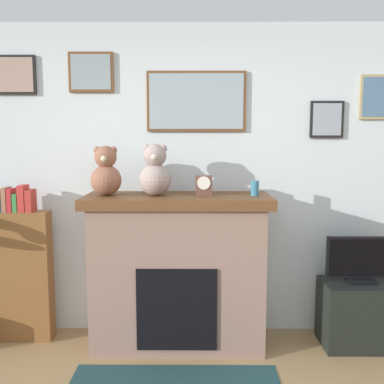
# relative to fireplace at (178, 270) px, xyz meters

# --- Properties ---
(back_wall) EXTENTS (5.20, 0.15, 2.60)m
(back_wall) POSITION_rel_fireplace_xyz_m (-0.03, 0.34, 0.69)
(back_wall) COLOR silver
(back_wall) RESTS_ON ground_plane
(fireplace) EXTENTS (1.46, 0.61, 1.22)m
(fireplace) POSITION_rel_fireplace_xyz_m (0.00, 0.00, 0.00)
(fireplace) COLOR #8B6B5F
(fireplace) RESTS_ON ground_plane
(bookshelf) EXTENTS (0.43, 0.16, 1.29)m
(bookshelf) POSITION_rel_fireplace_xyz_m (-1.27, 0.08, -0.03)
(bookshelf) COLOR brown
(bookshelf) RESTS_ON ground_plane
(tv_stand) EXTENTS (0.59, 0.40, 0.52)m
(tv_stand) POSITION_rel_fireplace_xyz_m (1.45, -0.02, -0.35)
(tv_stand) COLOR black
(tv_stand) RESTS_ON ground_plane
(television) EXTENTS (0.56, 0.14, 0.38)m
(television) POSITION_rel_fireplace_xyz_m (1.45, -0.02, 0.09)
(television) COLOR black
(television) RESTS_ON tv_stand
(candle_jar) EXTENTS (0.06, 0.06, 0.12)m
(candle_jar) POSITION_rel_fireplace_xyz_m (0.60, -0.02, 0.66)
(candle_jar) COLOR teal
(candle_jar) RESTS_ON fireplace
(mantel_clock) EXTENTS (0.13, 0.09, 0.16)m
(mantel_clock) POSITION_rel_fireplace_xyz_m (0.20, -0.02, 0.68)
(mantel_clock) COLOR brown
(mantel_clock) RESTS_ON fireplace
(teddy_bear_brown) EXTENTS (0.24, 0.24, 0.39)m
(teddy_bear_brown) POSITION_rel_fireplace_xyz_m (-0.56, -0.02, 0.78)
(teddy_bear_brown) COLOR #8D5943
(teddy_bear_brown) RESTS_ON fireplace
(teddy_bear_tan) EXTENTS (0.25, 0.25, 0.40)m
(teddy_bear_tan) POSITION_rel_fireplace_xyz_m (-0.17, -0.02, 0.79)
(teddy_bear_tan) COLOR #A18E87
(teddy_bear_tan) RESTS_ON fireplace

